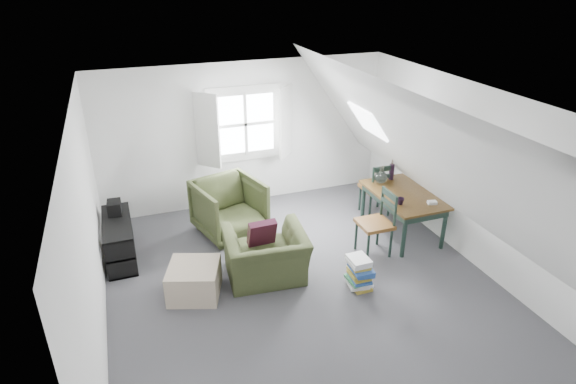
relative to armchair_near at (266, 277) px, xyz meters
name	(u,v)px	position (x,y,z in m)	size (l,w,h in m)	color
floor	(303,285)	(0.41, -0.33, 0.00)	(5.50, 5.50, 0.00)	#45454A
ceiling	(305,103)	(0.41, -0.33, 2.50)	(5.50, 5.50, 0.00)	white
wall_back	(245,135)	(0.41, 2.42, 1.25)	(5.00, 5.00, 0.00)	white
wall_front	(439,356)	(0.41, -3.08, 1.25)	(5.00, 5.00, 0.00)	white
wall_left	(88,237)	(-2.09, -0.33, 1.25)	(5.50, 5.50, 0.00)	white
wall_right	(470,175)	(2.91, -0.33, 1.25)	(5.50, 5.50, 0.00)	white
slope_left	(172,180)	(-1.14, -0.33, 1.78)	(5.50, 5.50, 0.00)	white
slope_right	(416,147)	(1.96, -0.33, 1.78)	(5.50, 5.50, 0.00)	white
dormer_window	(246,125)	(0.41, 2.34, 1.45)	(1.71, 0.35, 1.30)	white
skylight	(368,121)	(1.96, 0.97, 1.75)	(0.55, 0.75, 0.04)	white
armchair_near	(266,277)	(0.00, 0.00, 0.00)	(1.07, 0.93, 0.70)	#374020
armchair_far	(231,232)	(-0.17, 1.37, 0.00)	(0.95, 0.97, 0.89)	#374020
throw_pillow	(262,233)	(0.00, 0.15, 0.62)	(0.38, 0.11, 0.38)	#3D1023
ottoman	(194,280)	(-0.98, -0.03, 0.21)	(0.63, 0.63, 0.42)	tan
dining_table	(403,199)	(2.39, 0.44, 0.60)	(0.84, 1.39, 0.70)	#37250F
demijohn	(381,177)	(2.24, 0.89, 0.81)	(0.20, 0.20, 0.28)	silver
vase_twigs	(392,171)	(2.49, 0.99, 0.84)	(0.08, 0.09, 0.66)	black
cup	(400,204)	(2.14, 0.14, 0.70)	(0.11, 0.11, 0.10)	black
paper_box	(432,202)	(2.59, -0.01, 0.72)	(0.13, 0.09, 0.04)	white
dining_chair_far	(377,188)	(2.33, 1.15, 0.50)	(0.45, 0.45, 0.95)	brown
dining_chair_near	(377,222)	(1.72, 0.06, 0.51)	(0.46, 0.46, 0.98)	brown
media_shelf	(120,242)	(-1.84, 1.17, 0.27)	(0.39, 1.18, 0.60)	black
electronics_box	(114,208)	(-1.84, 1.46, 0.69)	(0.19, 0.26, 0.21)	black
magazine_stack	(359,273)	(1.10, -0.62, 0.22)	(0.33, 0.39, 0.44)	#B29933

